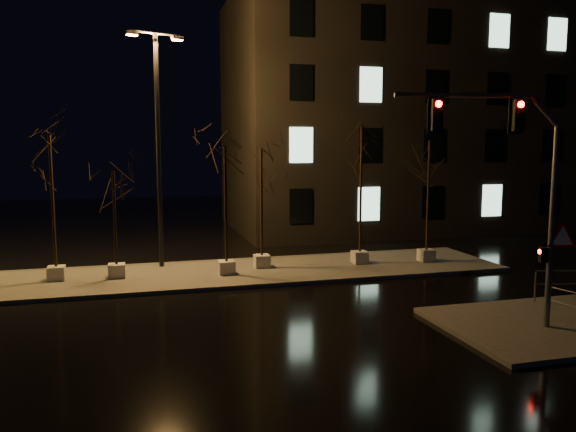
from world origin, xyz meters
name	(u,v)px	position (x,y,z in m)	size (l,w,h in m)	color
ground	(288,313)	(0.00, 0.00, 0.00)	(90.00, 90.00, 0.00)	black
median	(251,272)	(0.00, 6.00, 0.07)	(22.00, 5.00, 0.15)	#4F4D47
sidewalk_corner	(558,324)	(7.50, -3.50, 0.07)	(7.00, 5.00, 0.15)	#4F4D47
building	(416,116)	(14.00, 18.00, 7.50)	(25.00, 12.00, 15.00)	black
tree_0	(51,168)	(-7.84, 6.24, 4.59)	(1.80, 1.80, 5.85)	beige
tree_1	(114,195)	(-5.54, 6.08, 3.49)	(1.80, 1.80, 4.40)	beige
tree_2	(225,175)	(-1.15, 5.53, 4.25)	(1.80, 1.80, 5.41)	beige
tree_3	(261,176)	(0.55, 6.42, 4.16)	(1.80, 1.80, 5.28)	beige
tree_4	(361,158)	(5.04, 6.10, 4.90)	(1.80, 1.80, 6.26)	beige
tree_5	(429,168)	(8.18, 5.71, 4.46)	(1.80, 1.80, 5.68)	beige
traffic_signal_mast	(518,176)	(5.78, -3.57, 4.57)	(5.42, 1.15, 6.73)	slate
streetlight_main	(158,134)	(-3.69, 7.81, 5.96)	(2.46, 1.08, 10.07)	black
guard_rail_a	(572,281)	(9.53, -1.76, 0.87)	(2.49, 0.69, 1.11)	slate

